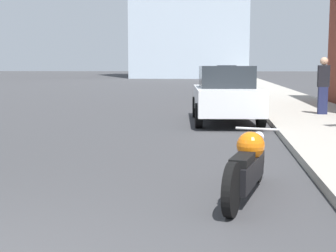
# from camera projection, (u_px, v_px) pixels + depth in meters

# --- Properties ---
(sidewalk) EXTENTS (3.29, 240.00, 0.15)m
(sidewalk) POSITION_uv_depth(u_px,v_px,m) (258.00, 85.00, 42.11)
(sidewalk) COLOR #9E998E
(sidewalk) RESTS_ON ground_plane
(motorcycle) EXTENTS (0.81, 2.31, 0.82)m
(motorcycle) POSITION_uv_depth(u_px,v_px,m) (247.00, 165.00, 6.05)
(motorcycle) COLOR black
(motorcycle) RESTS_ON ground_plane
(parked_car_white) EXTENTS (2.22, 4.65, 1.70)m
(parked_car_white) POSITION_uv_depth(u_px,v_px,m) (225.00, 94.00, 14.16)
(parked_car_white) COLOR silver
(parked_car_white) RESTS_ON ground_plane
(parked_car_silver) EXTENTS (1.98, 4.10, 1.61)m
(parked_car_silver) POSITION_uv_depth(u_px,v_px,m) (226.00, 83.00, 25.77)
(parked_car_silver) COLOR #BCBCC1
(parked_car_silver) RESTS_ON ground_plane
(parked_car_blue) EXTENTS (1.90, 4.51, 1.82)m
(parked_car_blue) POSITION_uv_depth(u_px,v_px,m) (226.00, 77.00, 36.44)
(parked_car_blue) COLOR #1E3899
(parked_car_blue) RESTS_ON ground_plane
(pedestrian) EXTENTS (0.36, 0.26, 1.84)m
(pedestrian) POSITION_uv_depth(u_px,v_px,m) (323.00, 85.00, 15.11)
(pedestrian) COLOR #1E2347
(pedestrian) RESTS_ON sidewalk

